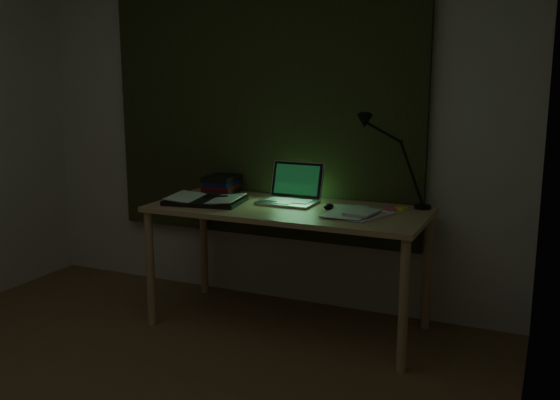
# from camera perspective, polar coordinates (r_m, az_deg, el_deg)

# --- Properties ---
(wall_back) EXTENTS (3.50, 0.00, 2.50)m
(wall_back) POSITION_cam_1_polar(r_m,az_deg,el_deg) (4.21, -1.49, 7.54)
(wall_back) COLOR silver
(wall_back) RESTS_ON ground
(wall_right) EXTENTS (0.00, 4.00, 2.50)m
(wall_right) POSITION_cam_1_polar(r_m,az_deg,el_deg) (1.82, 21.94, 1.65)
(wall_right) COLOR silver
(wall_right) RESTS_ON ground
(curtain) EXTENTS (2.20, 0.06, 2.00)m
(curtain) POSITION_cam_1_polar(r_m,az_deg,el_deg) (4.16, -1.75, 10.25)
(curtain) COLOR #293018
(curtain) RESTS_ON wall_back
(desk) EXTENTS (1.65, 0.72, 0.75)m
(desk) POSITION_cam_1_polar(r_m,az_deg,el_deg) (3.82, 0.73, -6.20)
(desk) COLOR tan
(desk) RESTS_ON floor
(laptop) EXTENTS (0.35, 0.39, 0.25)m
(laptop) POSITION_cam_1_polar(r_m,az_deg,el_deg) (3.80, 0.70, 1.46)
(laptop) COLOR #B9B9BE
(laptop) RESTS_ON desk
(open_textbook) EXTENTS (0.50, 0.39, 0.04)m
(open_textbook) POSITION_cam_1_polar(r_m,az_deg,el_deg) (3.88, -6.83, 0.03)
(open_textbook) COLOR silver
(open_textbook) RESTS_ON desk
(book_stack) EXTENTS (0.22, 0.26, 0.12)m
(book_stack) POSITION_cam_1_polar(r_m,az_deg,el_deg) (4.16, -5.29, 1.43)
(book_stack) COLOR silver
(book_stack) RESTS_ON desk
(loose_papers) EXTENTS (0.34, 0.36, 0.02)m
(loose_papers) POSITION_cam_1_polar(r_m,az_deg,el_deg) (3.58, 6.83, -1.09)
(loose_papers) COLOR silver
(loose_papers) RESTS_ON desk
(mouse) EXTENTS (0.06, 0.09, 0.03)m
(mouse) POSITION_cam_1_polar(r_m,az_deg,el_deg) (3.68, 4.45, -0.58)
(mouse) COLOR black
(mouse) RESTS_ON desk
(sticky_yellow) EXTENTS (0.08, 0.08, 0.01)m
(sticky_yellow) POSITION_cam_1_polar(r_m,az_deg,el_deg) (3.73, 10.95, -0.74)
(sticky_yellow) COLOR yellow
(sticky_yellow) RESTS_ON desk
(sticky_pink) EXTENTS (0.08, 0.08, 0.01)m
(sticky_pink) POSITION_cam_1_polar(r_m,az_deg,el_deg) (3.72, 9.90, -0.75)
(sticky_pink) COLOR #F15D7B
(sticky_pink) RESTS_ON desk
(desk_lamp) EXTENTS (0.41, 0.36, 0.53)m
(desk_lamp) POSITION_cam_1_polar(r_m,az_deg,el_deg) (3.74, 13.09, 3.22)
(desk_lamp) COLOR black
(desk_lamp) RESTS_ON desk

